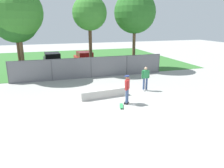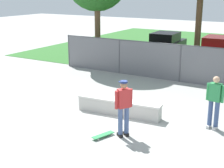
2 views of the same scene
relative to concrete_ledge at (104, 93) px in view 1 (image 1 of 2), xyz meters
name	(u,v)px [view 1 (image 1 of 2)]	position (x,y,z in m)	size (l,w,h in m)	color
ground_plane	(112,100)	(0.38, -0.64, -0.29)	(80.00, 80.00, 0.00)	#9E9E99
grass_strip	(75,60)	(0.38, 15.87, -0.28)	(26.06, 20.00, 0.02)	#336B2D
concrete_ledge	(104,93)	(0.00, 0.00, 0.00)	(3.29, 0.79, 0.58)	#B7B5AD
skateboarder	(127,88)	(1.08, -1.61, 0.74)	(0.42, 0.51, 1.84)	black
skateboard	(121,106)	(0.57, -2.00, -0.22)	(0.44, 0.82, 0.09)	#2D8C4C
chainlink_fence	(91,67)	(0.38, 5.57, 0.74)	(14.13, 0.07, 1.91)	#4C4C51
tree_near_left	(15,20)	(-5.76, 7.38, 4.82)	(3.86, 3.86, 7.07)	#513823
tree_near_right	(17,12)	(-5.52, 7.09, 5.47)	(4.29, 4.29, 7.92)	brown
tree_mid	(90,13)	(0.70, 7.16, 5.45)	(3.23, 3.23, 7.41)	#47301E
tree_far	(135,13)	(5.52, 7.73, 5.61)	(4.24, 4.24, 8.05)	brown
car_black	(53,60)	(-2.80, 11.56, 0.55)	(2.17, 4.28, 1.66)	black
car_red	(85,59)	(0.83, 11.34, 0.55)	(2.17, 4.28, 1.66)	#B21E1E
bystander	(145,78)	(3.36, 0.48, 0.72)	(0.60, 0.31, 1.82)	beige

